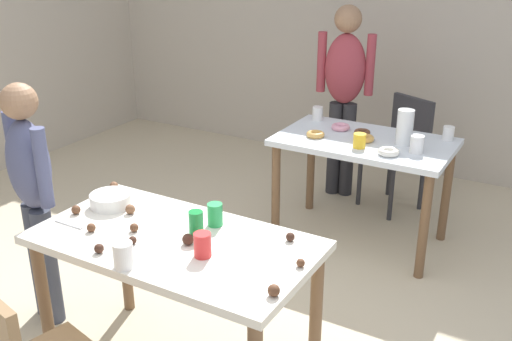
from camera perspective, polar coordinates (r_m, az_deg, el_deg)
The scene contains 33 objects.
wall_back at distance 5.40m, azimuth 14.91°, elevation 13.44°, with size 6.40×0.10×2.60m, color #BCB2A3.
dining_table_near at distance 2.76m, azimuth -7.82°, elevation -8.41°, with size 1.30×0.69×0.75m.
dining_table_far at distance 4.06m, azimuth 10.37°, elevation 1.51°, with size 1.15×0.70×0.75m.
chair_far_table at distance 4.72m, azimuth 13.79°, elevation 2.30°, with size 0.53×0.53×0.87m.
person_girl_near at distance 3.30m, azimuth -20.83°, elevation -1.51°, with size 0.45×0.29×1.35m.
person_adult_far at distance 4.73m, azimuth 8.54°, elevation 8.17°, with size 0.45×0.26×1.54m.
mixing_bowl at distance 3.06m, azimuth -13.86°, elevation -2.78°, with size 0.21×0.21×0.07m, color white.
soda_can at distance 2.69m, azimuth -5.81°, elevation -5.15°, with size 0.07×0.07×0.12m, color #198438.
fork_near at distance 2.93m, azimuth -17.67°, elevation -4.99°, with size 0.17×0.02×0.01m, color silver.
cup_near_0 at distance 2.78m, azimuth -4.00°, elevation -4.27°, with size 0.07×0.07×0.11m, color green.
cup_near_1 at distance 2.53m, azimuth -5.20°, elevation -7.17°, with size 0.07×0.07×0.11m, color red.
cup_near_2 at distance 2.50m, azimuth -12.72°, elevation -8.00°, with size 0.08×0.08×0.11m, color white.
cake_ball_0 at distance 2.65m, azimuth 3.34°, elevation -6.43°, with size 0.04×0.04×0.04m, color #3D2319.
cake_ball_1 at distance 2.96m, azimuth -12.06°, elevation -3.68°, with size 0.05×0.05×0.05m, color brown.
cake_ball_2 at distance 2.63m, azimuth -6.52°, elevation -6.65°, with size 0.05×0.05×0.05m, color #3D2319.
cake_ball_3 at distance 2.79m, azimuth -11.71°, elevation -5.43°, with size 0.04×0.04×0.04m, color brown.
cake_ball_4 at distance 2.83m, azimuth -15.65°, elevation -5.34°, with size 0.04×0.04×0.04m, color brown.
cake_ball_5 at distance 2.68m, azimuth -11.84°, elevation -6.61°, with size 0.04×0.04×0.04m, color #3D2319.
cake_ball_6 at distance 3.26m, azimuth -13.58°, elevation -1.43°, with size 0.04×0.04×0.04m, color brown.
cake_ball_7 at distance 2.28m, azimuth 1.73°, elevation -11.51°, with size 0.05×0.05×0.05m, color brown.
cake_ball_8 at distance 2.64m, azimuth -14.94°, elevation -7.30°, with size 0.04×0.04×0.04m, color #3D2319.
cake_ball_9 at distance 3.03m, azimuth -17.01°, elevation -3.64°, with size 0.04×0.04×0.04m, color brown.
cake_ball_10 at distance 2.46m, azimuth 4.34°, elevation -8.90°, with size 0.04×0.04×0.04m, color brown.
pitcher_far at distance 3.94m, azimuth 14.19°, elevation 4.07°, with size 0.11×0.11×0.23m, color white.
cup_far_0 at distance 4.13m, azimuth 18.11°, elevation 3.43°, with size 0.07×0.07×0.09m, color white.
cup_far_1 at distance 3.84m, azimuth 9.97°, elevation 2.86°, with size 0.08×0.08×0.09m, color yellow.
cup_far_2 at distance 3.83m, azimuth 15.29°, elevation 2.47°, with size 0.09×0.09×0.11m, color white.
cup_far_3 at distance 4.38m, azimuth 5.97°, elevation 5.50°, with size 0.08×0.08×0.10m, color white.
donut_far_0 at distance 3.98m, azimuth 10.42°, elevation 3.08°, with size 0.13×0.13×0.04m, color gold.
donut_far_1 at distance 4.02m, azimuth 5.76°, elevation 3.51°, with size 0.12×0.12×0.04m, color gold.
donut_far_2 at distance 4.19m, azimuth 8.18°, elevation 4.19°, with size 0.13×0.13×0.04m, color pink.
donut_far_3 at distance 4.11m, azimuth 10.23°, elevation 3.66°, with size 0.11×0.11×0.03m, color brown.
donut_far_4 at distance 3.76m, azimuth 12.69°, elevation 1.78°, with size 0.13×0.13×0.04m, color white.
Camera 1 is at (1.41, -1.97, 2.03)m, focal length 41.37 mm.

